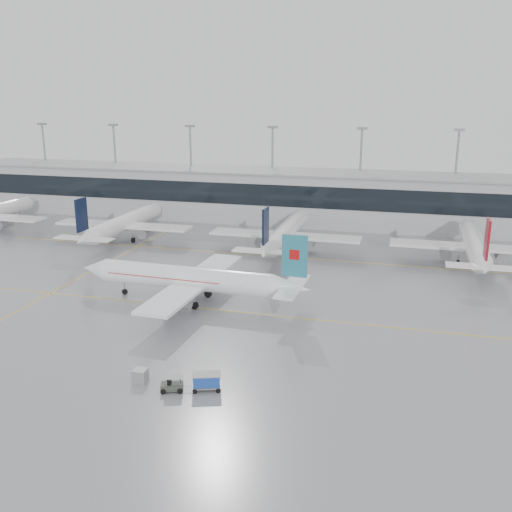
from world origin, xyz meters
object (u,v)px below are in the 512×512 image
(air_canada_jet, at_px, (193,279))
(baggage_cart, at_px, (206,380))
(baggage_tug, at_px, (172,386))
(gse_unit, at_px, (140,376))

(air_canada_jet, xyz_separation_m, baggage_cart, (10.89, -24.40, -2.55))
(baggage_tug, relative_size, baggage_cart, 1.05)
(baggage_tug, relative_size, gse_unit, 2.41)
(baggage_cart, height_order, gse_unit, baggage_cart)
(baggage_tug, height_order, baggage_cart, baggage_cart)
(baggage_tug, bearing_deg, air_canada_jet, 87.26)
(baggage_cart, bearing_deg, air_canada_jet, 95.00)
(baggage_tug, xyz_separation_m, gse_unit, (-4.08, 0.93, 0.14))
(air_canada_jet, distance_m, baggage_cart, 26.84)
(gse_unit, bearing_deg, air_canada_jet, 94.35)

